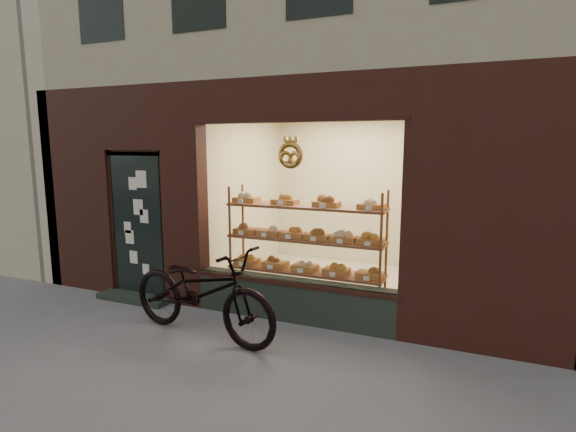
% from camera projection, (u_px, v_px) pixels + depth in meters
% --- Properties ---
extents(ground, '(90.00, 90.00, 0.00)m').
position_uv_depth(ground, '(162.00, 394.00, 4.15)').
color(ground, '#5B5B66').
extents(display_shelf, '(2.20, 0.45, 1.70)m').
position_uv_depth(display_shelf, '(305.00, 249.00, 6.16)').
color(display_shelf, brown).
rests_on(display_shelf, ground).
extents(bicycle, '(2.21, 1.05, 1.12)m').
position_uv_depth(bicycle, '(201.00, 291.00, 5.32)').
color(bicycle, black).
rests_on(bicycle, ground).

